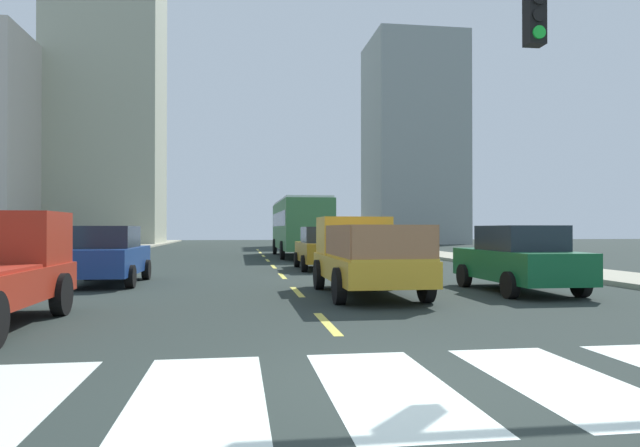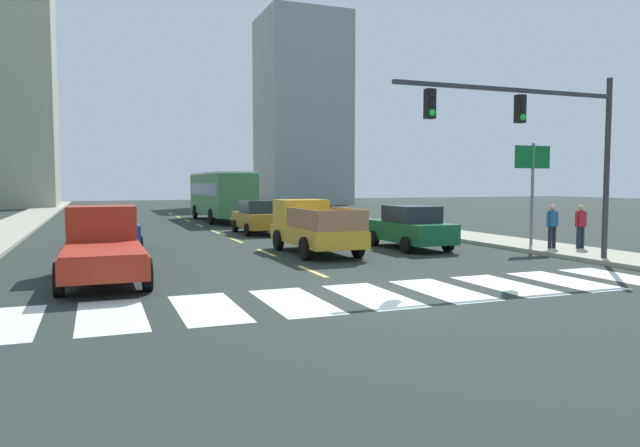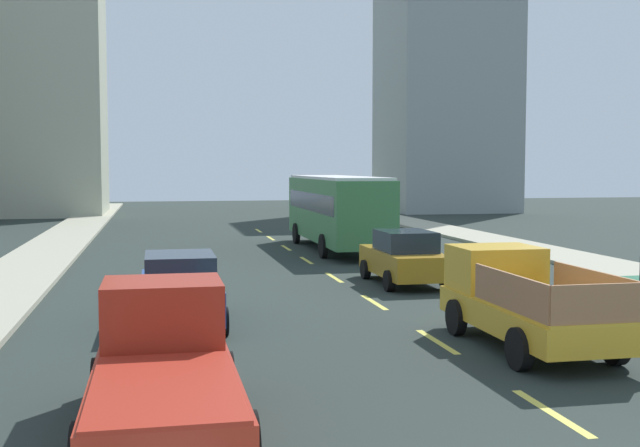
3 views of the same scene
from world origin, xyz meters
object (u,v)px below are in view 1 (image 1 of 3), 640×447
at_px(city_bus, 300,224).
at_px(sedan_near_right, 518,259).
at_px(sedan_mid, 107,255).
at_px(sedan_near_left, 322,248).
at_px(pickup_stakebed, 363,256).

xyz_separation_m(city_bus, sedan_near_right, (3.62, -19.39, -1.09)).
height_order(sedan_mid, sedan_near_left, same).
xyz_separation_m(sedan_mid, sedan_near_right, (11.03, -3.70, 0.00)).
xyz_separation_m(pickup_stakebed, sedan_mid, (-6.98, 3.45, -0.08)).
height_order(sedan_mid, sedan_near_right, same).
height_order(sedan_near_right, sedan_near_left, same).
relative_size(city_bus, sedan_mid, 2.45).
relative_size(city_bus, sedan_near_right, 2.45).
bearing_deg(sedan_near_right, sedan_mid, 159.67).
bearing_deg(sedan_mid, sedan_near_right, -20.24).
height_order(pickup_stakebed, sedan_near_left, pickup_stakebed).
relative_size(city_bus, sedan_near_left, 2.45).
xyz_separation_m(pickup_stakebed, sedan_near_left, (0.24, 8.68, -0.08)).
distance_m(city_bus, sedan_near_right, 19.76).
height_order(city_bus, sedan_near_left, city_bus).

